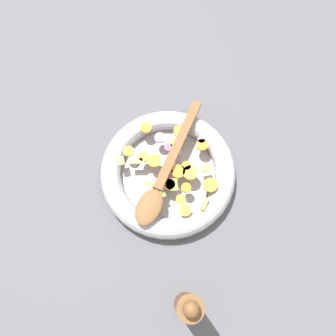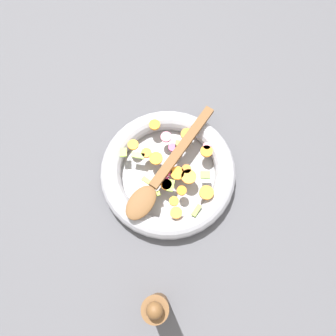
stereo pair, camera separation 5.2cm
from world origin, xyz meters
name	(u,v)px [view 2 (the right image)]	position (x,y,z in m)	size (l,w,h in m)	color
ground_plane	(168,175)	(0.00, 0.00, 0.00)	(4.00, 4.00, 0.00)	#4C4C51
skillet	(168,172)	(0.00, 0.00, 0.02)	(0.33, 0.33, 0.05)	gray
chopped_vegetables	(174,167)	(0.00, 0.01, 0.05)	(0.25, 0.23, 0.01)	orange
wooden_spoon	(163,172)	(0.02, -0.01, 0.06)	(0.31, 0.20, 0.01)	brown
pepper_mill	(157,307)	(0.30, 0.01, 0.11)	(0.05, 0.05, 0.23)	brown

